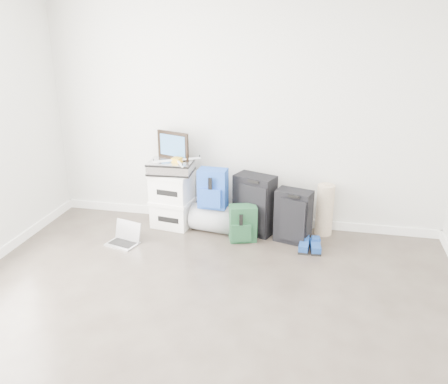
% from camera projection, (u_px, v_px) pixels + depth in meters
% --- Properties ---
extents(ground, '(5.00, 5.00, 0.00)m').
position_uv_depth(ground, '(180.00, 359.00, 3.40)').
color(ground, '#352C27').
rests_on(ground, ground).
extents(room_envelope, '(4.52, 5.02, 2.71)m').
position_uv_depth(room_envelope, '(172.00, 121.00, 2.82)').
color(room_envelope, silver).
rests_on(room_envelope, ground).
extents(boxes_stack, '(0.50, 0.43, 0.65)m').
position_uv_depth(boxes_stack, '(172.00, 199.00, 5.47)').
color(boxes_stack, white).
rests_on(boxes_stack, ground).
extents(briefcase, '(0.50, 0.38, 0.14)m').
position_uv_depth(briefcase, '(171.00, 167.00, 5.34)').
color(briefcase, '#B2B2B7').
rests_on(briefcase, boxes_stack).
extents(painting, '(0.40, 0.16, 0.31)m').
position_uv_depth(painting, '(173.00, 145.00, 5.35)').
color(painting, black).
rests_on(painting, briefcase).
extents(drone, '(0.48, 0.48, 0.05)m').
position_uv_depth(drone, '(177.00, 160.00, 5.27)').
color(drone, gold).
rests_on(drone, briefcase).
extents(duffel_bag, '(0.54, 0.38, 0.31)m').
position_uv_depth(duffel_bag, '(214.00, 219.00, 5.38)').
color(duffel_bag, gray).
rests_on(duffel_bag, ground).
extents(blue_backpack, '(0.32, 0.24, 0.44)m').
position_uv_depth(blue_backpack, '(213.00, 189.00, 5.23)').
color(blue_backpack, '#1A38AC').
rests_on(blue_backpack, duffel_bag).
extents(large_suitcase, '(0.50, 0.41, 0.68)m').
position_uv_depth(large_suitcase, '(254.00, 205.00, 5.29)').
color(large_suitcase, black).
rests_on(large_suitcase, ground).
extents(green_backpack, '(0.33, 0.28, 0.40)m').
position_uv_depth(green_backpack, '(243.00, 224.00, 5.14)').
color(green_backpack, '#133520').
rests_on(green_backpack, ground).
extents(carry_on, '(0.42, 0.33, 0.59)m').
position_uv_depth(carry_on, '(293.00, 217.00, 5.09)').
color(carry_on, black).
rests_on(carry_on, ground).
extents(shoes, '(0.24, 0.27, 0.09)m').
position_uv_depth(shoes, '(310.00, 246.00, 4.97)').
color(shoes, black).
rests_on(shoes, ground).
extents(rolled_rug, '(0.19, 0.19, 0.58)m').
position_uv_depth(rolled_rug, '(325.00, 210.00, 5.27)').
color(rolled_rug, tan).
rests_on(rolled_rug, ground).
extents(laptop, '(0.37, 0.31, 0.23)m').
position_uv_depth(laptop, '(125.00, 238.00, 5.13)').
color(laptop, silver).
rests_on(laptop, ground).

